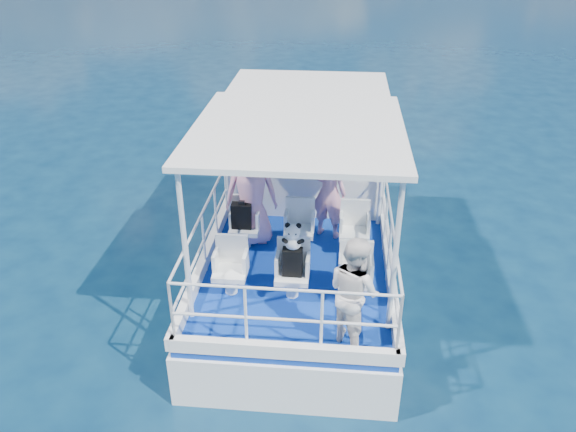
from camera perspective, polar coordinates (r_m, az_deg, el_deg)
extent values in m
plane|color=#08223C|center=(9.72, 0.98, -8.47)|extent=(2000.00, 2000.00, 0.00)
cube|color=white|center=(10.54, 1.40, -5.22)|extent=(3.00, 7.00, 1.60)
cube|color=navy|center=(10.09, 1.46, -1.20)|extent=(2.90, 6.90, 0.10)
cube|color=white|center=(10.78, 2.03, 7.56)|extent=(2.85, 2.00, 2.20)
cube|color=white|center=(8.04, 1.05, 8.84)|extent=(3.00, 3.20, 0.08)
cylinder|color=white|center=(7.42, -10.42, -3.24)|extent=(0.07, 0.07, 2.20)
cylinder|color=white|center=(7.21, 10.82, -4.28)|extent=(0.07, 0.07, 2.20)
cylinder|color=white|center=(9.93, -6.21, 5.52)|extent=(0.07, 0.07, 2.20)
cylinder|color=white|center=(9.77, 9.58, 4.91)|extent=(0.07, 0.07, 2.20)
cube|color=white|center=(9.38, -4.37, -2.07)|extent=(0.48, 0.46, 0.38)
cube|color=white|center=(9.28, 1.13, -2.34)|extent=(0.48, 0.46, 0.38)
cube|color=white|center=(9.27, 6.69, -2.59)|extent=(0.48, 0.46, 0.38)
cube|color=white|center=(8.30, -5.81, -6.60)|extent=(0.48, 0.46, 0.38)
cube|color=white|center=(8.19, 0.43, -6.97)|extent=(0.48, 0.46, 0.38)
cube|color=white|center=(8.18, 6.78, -7.27)|extent=(0.48, 0.46, 0.38)
imported|color=pink|center=(9.19, -3.75, 2.21)|extent=(0.73, 0.58, 1.77)
imported|color=pink|center=(9.42, 4.19, 2.42)|extent=(0.69, 0.57, 1.63)
imported|color=white|center=(7.12, 6.72, -7.63)|extent=(0.92, 0.95, 1.54)
cube|color=black|center=(9.16, -4.73, 0.03)|extent=(0.33, 0.18, 0.43)
cube|color=black|center=(7.95, 0.45, -4.68)|extent=(0.28, 0.16, 0.42)
cube|color=black|center=(9.03, -4.74, 1.35)|extent=(0.10, 0.06, 0.06)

